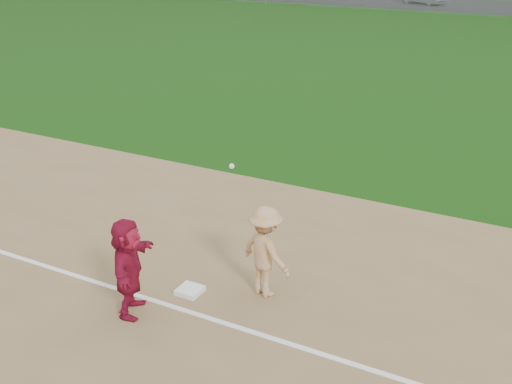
% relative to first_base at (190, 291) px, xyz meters
% --- Properties ---
extents(ground, '(160.00, 160.00, 0.00)m').
position_rel_first_base_xyz_m(ground, '(0.32, 0.30, -0.06)').
color(ground, '#133E0C').
rests_on(ground, ground).
extents(foul_line, '(60.00, 0.10, 0.01)m').
position_rel_first_base_xyz_m(foul_line, '(0.32, -0.50, -0.04)').
color(foul_line, white).
rests_on(foul_line, infield_dirt).
extents(first_base, '(0.41, 0.41, 0.09)m').
position_rel_first_base_xyz_m(first_base, '(0.00, 0.00, 0.00)').
color(first_base, white).
rests_on(first_base, infield_dirt).
extents(base_runner, '(1.07, 1.60, 1.66)m').
position_rel_first_base_xyz_m(base_runner, '(-0.51, -0.93, 0.78)').
color(base_runner, maroon).
rests_on(base_runner, infield_dirt).
extents(first_base_play, '(1.18, 0.91, 2.38)m').
position_rel_first_base_xyz_m(first_base_play, '(1.15, 0.60, 0.76)').
color(first_base_play, '#ADADB0').
rests_on(first_base_play, infield_dirt).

